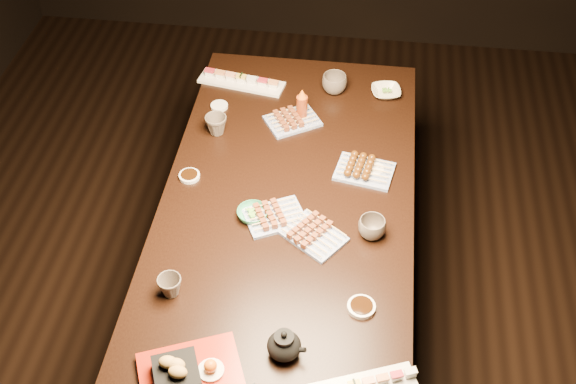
% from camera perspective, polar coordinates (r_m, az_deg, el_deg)
% --- Properties ---
extents(ground, '(5.00, 5.00, 0.00)m').
position_cam_1_polar(ground, '(3.01, 0.22, -14.40)').
color(ground, black).
rests_on(ground, ground).
extents(dining_table, '(0.98, 1.84, 0.75)m').
position_cam_1_polar(dining_table, '(2.84, -0.13, -6.35)').
color(dining_table, black).
rests_on(dining_table, ground).
extents(sushi_platter_far, '(0.38, 0.16, 0.04)m').
position_cam_1_polar(sushi_platter_far, '(3.09, -3.71, 8.88)').
color(sushi_platter_far, white).
rests_on(sushi_platter_far, dining_table).
extents(yakitori_plate_center, '(0.25, 0.22, 0.05)m').
position_cam_1_polar(yakitori_plate_center, '(2.50, -1.06, -1.69)').
color(yakitori_plate_center, '#828EB6').
rests_on(yakitori_plate_center, dining_table).
extents(yakitori_plate_right, '(0.25, 0.23, 0.05)m').
position_cam_1_polar(yakitori_plate_right, '(2.44, 2.06, -3.21)').
color(yakitori_plate_right, '#828EB6').
rests_on(yakitori_plate_right, dining_table).
extents(yakitori_plate_left, '(0.25, 0.23, 0.05)m').
position_cam_1_polar(yakitori_plate_left, '(2.88, 0.36, 5.92)').
color(yakitori_plate_left, '#828EB6').
rests_on(yakitori_plate_left, dining_table).
extents(tsukune_plate, '(0.23, 0.19, 0.05)m').
position_cam_1_polar(tsukune_plate, '(2.67, 6.09, 1.93)').
color(tsukune_plate, '#828EB6').
rests_on(tsukune_plate, dining_table).
extents(edamame_bowl_green, '(0.13, 0.13, 0.03)m').
position_cam_1_polar(edamame_bowl_green, '(2.51, -2.82, -1.74)').
color(edamame_bowl_green, '#329A61').
rests_on(edamame_bowl_green, dining_table).
extents(edamame_bowl_cream, '(0.14, 0.14, 0.03)m').
position_cam_1_polar(edamame_bowl_cream, '(3.06, 7.74, 7.84)').
color(edamame_bowl_cream, beige).
rests_on(edamame_bowl_cream, dining_table).
extents(tempura_tray, '(0.36, 0.33, 0.11)m').
position_cam_1_polar(tempura_tray, '(2.11, -7.74, -13.79)').
color(tempura_tray, black).
rests_on(tempura_tray, dining_table).
extents(teacup_near_left, '(0.09, 0.09, 0.07)m').
position_cam_1_polar(teacup_near_left, '(2.31, -9.30, -7.35)').
color(teacup_near_left, '#50453D').
rests_on(teacup_near_left, dining_table).
extents(teacup_mid_right, '(0.10, 0.10, 0.07)m').
position_cam_1_polar(teacup_mid_right, '(2.45, 6.65, -2.83)').
color(teacup_mid_right, '#50453D').
rests_on(teacup_mid_right, dining_table).
extents(teacup_far_left, '(0.10, 0.10, 0.08)m').
position_cam_1_polar(teacup_far_left, '(2.84, -5.69, 5.30)').
color(teacup_far_left, '#50453D').
rests_on(teacup_far_left, dining_table).
extents(teacup_far_right, '(0.12, 0.12, 0.08)m').
position_cam_1_polar(teacup_far_right, '(3.04, 3.68, 8.54)').
color(teacup_far_right, '#50453D').
rests_on(teacup_far_right, dining_table).
extents(teapot, '(0.15, 0.15, 0.10)m').
position_cam_1_polar(teapot, '(2.14, -0.32, -11.87)').
color(teapot, black).
rests_on(teapot, dining_table).
extents(condiment_bottle, '(0.06, 0.06, 0.14)m').
position_cam_1_polar(condiment_bottle, '(2.88, 1.11, 6.97)').
color(condiment_bottle, maroon).
rests_on(condiment_bottle, dining_table).
extents(sauce_dish_west, '(0.09, 0.09, 0.01)m').
position_cam_1_polar(sauce_dish_west, '(2.68, -7.80, 1.27)').
color(sauce_dish_west, white).
rests_on(sauce_dish_west, dining_table).
extents(sauce_dish_east, '(0.09, 0.09, 0.01)m').
position_cam_1_polar(sauce_dish_east, '(2.70, 6.79, 1.79)').
color(sauce_dish_east, white).
rests_on(sauce_dish_east, dining_table).
extents(sauce_dish_se, '(0.10, 0.10, 0.02)m').
position_cam_1_polar(sauce_dish_se, '(2.28, 5.82, -9.03)').
color(sauce_dish_se, white).
rests_on(sauce_dish_se, dining_table).
extents(sauce_dish_nw, '(0.09, 0.09, 0.01)m').
position_cam_1_polar(sauce_dish_nw, '(2.98, -5.45, 6.78)').
color(sauce_dish_nw, white).
rests_on(sauce_dish_nw, dining_table).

